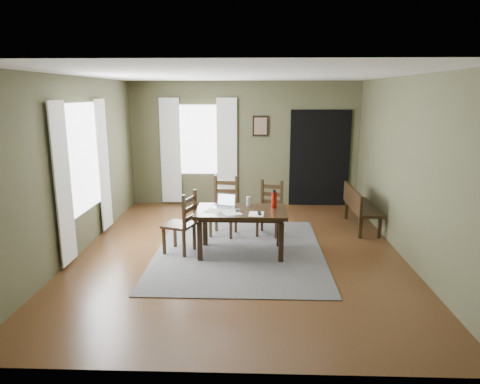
{
  "coord_description": "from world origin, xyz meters",
  "views": [
    {
      "loc": [
        0.23,
        -6.35,
        2.44
      ],
      "look_at": [
        0.0,
        0.3,
        0.9
      ],
      "focal_mm": 32.0,
      "sensor_mm": 36.0,
      "label": 1
    }
  ],
  "objects_px": {
    "chair_end": "(182,223)",
    "chair_back_right": "(270,209)",
    "water_bottle": "(274,200)",
    "dining_table": "(241,215)",
    "chair_back_left": "(224,207)",
    "bench": "(359,204)",
    "laptop": "(225,204)"
  },
  "relations": [
    {
      "from": "dining_table",
      "to": "water_bottle",
      "type": "relative_size",
      "value": 4.87
    },
    {
      "from": "dining_table",
      "to": "chair_back_left",
      "type": "xyz_separation_m",
      "value": [
        -0.33,
        0.92,
        -0.12
      ]
    },
    {
      "from": "chair_end",
      "to": "dining_table",
      "type": "bearing_deg",
      "value": 109.08
    },
    {
      "from": "chair_back_left",
      "to": "laptop",
      "type": "relative_size",
      "value": 2.78
    },
    {
      "from": "bench",
      "to": "chair_back_left",
      "type": "bearing_deg",
      "value": 100.42
    },
    {
      "from": "dining_table",
      "to": "bench",
      "type": "height_order",
      "value": "bench"
    },
    {
      "from": "chair_back_right",
      "to": "bench",
      "type": "xyz_separation_m",
      "value": [
        1.65,
        0.42,
        -0.01
      ]
    },
    {
      "from": "chair_back_right",
      "to": "water_bottle",
      "type": "distance_m",
      "value": 0.89
    },
    {
      "from": "dining_table",
      "to": "bench",
      "type": "bearing_deg",
      "value": 33.31
    },
    {
      "from": "bench",
      "to": "water_bottle",
      "type": "bearing_deg",
      "value": 127.27
    },
    {
      "from": "chair_end",
      "to": "laptop",
      "type": "height_order",
      "value": "chair_end"
    },
    {
      "from": "dining_table",
      "to": "chair_back_right",
      "type": "height_order",
      "value": "chair_back_right"
    },
    {
      "from": "chair_back_right",
      "to": "water_bottle",
      "type": "bearing_deg",
      "value": -72.39
    },
    {
      "from": "chair_back_right",
      "to": "laptop",
      "type": "bearing_deg",
      "value": -116.37
    },
    {
      "from": "dining_table",
      "to": "water_bottle",
      "type": "bearing_deg",
      "value": 15.79
    },
    {
      "from": "dining_table",
      "to": "water_bottle",
      "type": "distance_m",
      "value": 0.57
    },
    {
      "from": "chair_end",
      "to": "bench",
      "type": "xyz_separation_m",
      "value": [
        3.04,
        1.38,
        -0.03
      ]
    },
    {
      "from": "laptop",
      "to": "water_bottle",
      "type": "height_order",
      "value": "water_bottle"
    },
    {
      "from": "dining_table",
      "to": "bench",
      "type": "distance_m",
      "value": 2.53
    },
    {
      "from": "chair_back_right",
      "to": "laptop",
      "type": "distance_m",
      "value": 1.13
    },
    {
      "from": "chair_back_left",
      "to": "water_bottle",
      "type": "relative_size",
      "value": 3.58
    },
    {
      "from": "water_bottle",
      "to": "chair_back_right",
      "type": "bearing_deg",
      "value": 92.23
    },
    {
      "from": "dining_table",
      "to": "laptop",
      "type": "distance_m",
      "value": 0.32
    },
    {
      "from": "chair_end",
      "to": "chair_back_right",
      "type": "xyz_separation_m",
      "value": [
        1.39,
        0.96,
        -0.02
      ]
    },
    {
      "from": "chair_end",
      "to": "laptop",
      "type": "distance_m",
      "value": 0.73
    },
    {
      "from": "dining_table",
      "to": "bench",
      "type": "xyz_separation_m",
      "value": [
        2.12,
        1.37,
        -0.16
      ]
    },
    {
      "from": "chair_end",
      "to": "chair_back_right",
      "type": "height_order",
      "value": "chair_end"
    },
    {
      "from": "chair_back_left",
      "to": "chair_back_right",
      "type": "relative_size",
      "value": 1.08
    },
    {
      "from": "chair_back_right",
      "to": "water_bottle",
      "type": "relative_size",
      "value": 3.3
    },
    {
      "from": "water_bottle",
      "to": "chair_end",
      "type": "bearing_deg",
      "value": -174.04
    },
    {
      "from": "chair_end",
      "to": "chair_back_right",
      "type": "relative_size",
      "value": 1.04
    },
    {
      "from": "chair_end",
      "to": "bench",
      "type": "height_order",
      "value": "chair_end"
    }
  ]
}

